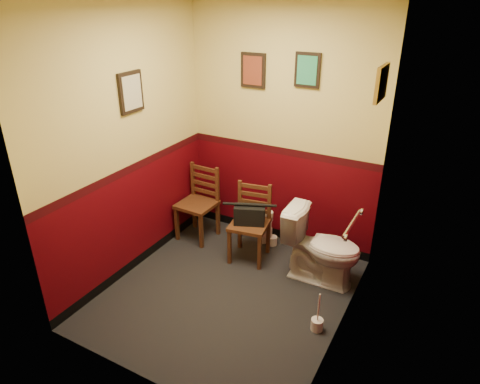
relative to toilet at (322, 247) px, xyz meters
name	(u,v)px	position (x,y,z in m)	size (l,w,h in m)	color
floor	(228,293)	(-0.72, -0.65, -0.38)	(2.20, 2.40, 0.00)	black
wall_back	(282,130)	(-0.72, 0.55, 0.97)	(2.20, 2.70, 0.00)	#48030B
wall_front	(131,228)	(-0.72, -1.85, 0.97)	(2.20, 2.70, 0.00)	#48030B
wall_left	(128,146)	(-1.82, -0.65, 0.97)	(2.40, 2.70, 0.00)	#48030B
wall_right	(353,192)	(0.38, -0.65, 0.97)	(2.40, 2.70, 0.00)	#48030B
grab_bar	(352,224)	(0.35, -0.40, 0.57)	(0.05, 0.56, 0.06)	silver
framed_print_back_a	(253,70)	(-1.07, 0.53, 1.57)	(0.28, 0.04, 0.36)	black
framed_print_back_b	(307,70)	(-0.47, 0.53, 1.62)	(0.26, 0.04, 0.34)	black
framed_print_left	(131,92)	(-1.80, -0.55, 1.47)	(0.04, 0.30, 0.38)	black
framed_print_right	(381,83)	(0.36, -0.05, 1.67)	(0.04, 0.34, 0.28)	olive
toilet	(322,247)	(0.00, 0.00, 0.00)	(0.44, 0.78, 0.76)	white
toilet_brush	(317,324)	(0.22, -0.71, -0.32)	(0.11, 0.11, 0.39)	silver
chair_left	(199,203)	(-1.57, 0.14, 0.06)	(0.42, 0.42, 0.88)	#552E19
chair_right	(250,223)	(-0.83, 0.03, 0.04)	(0.45, 0.45, 0.85)	#552E19
handbag	(250,215)	(-0.82, 0.00, 0.16)	(0.36, 0.27, 0.24)	black
tp_stack	(267,230)	(-0.77, 0.36, -0.21)	(0.24, 0.15, 0.42)	silver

